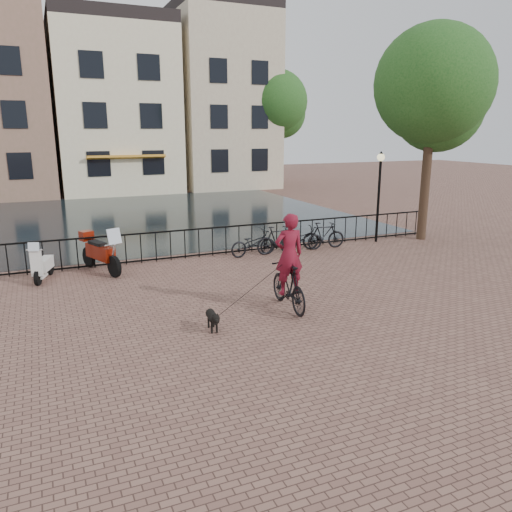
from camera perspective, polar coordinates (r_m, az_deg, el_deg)
name	(u,v)px	position (r m, az deg, el deg)	size (l,w,h in m)	color
ground	(314,345)	(10.55, 6.59, -10.04)	(100.00, 100.00, 0.00)	brown
canal_water	(146,216)	(26.41, -12.46, 4.48)	(20.00, 20.00, 0.00)	black
railing	(199,243)	(17.43, -6.55, 1.49)	(20.00, 0.05, 1.02)	black
canal_house_mid	(113,107)	(38.70, -16.03, 16.04)	(8.00, 9.50, 11.80)	beige
canal_house_right	(218,99)	(40.63, -4.33, 17.47)	(7.00, 9.00, 13.30)	#BDA88D
tree_near_right	(433,85)	(21.08, 19.62, 17.95)	(4.48, 4.48, 8.24)	black
tree_far_right	(276,102)	(39.18, 2.26, 17.19)	(4.76, 4.76, 8.76)	black
lamp_post	(379,182)	(20.06, 13.93, 8.26)	(0.30, 0.30, 3.45)	black
cyclist	(289,267)	(12.19, 3.77, -1.31)	(0.91, 2.07, 2.80)	black
dog	(212,319)	(11.14, -5.00, -7.24)	(0.32, 0.77, 0.50)	black
motorcycle	(100,248)	(16.19, -17.40, 0.89)	(1.25, 2.19, 1.54)	maroon
scooter	(43,258)	(15.93, -23.20, -0.26)	(0.82, 1.45, 1.30)	white
parked_bike_0	(253,243)	(17.49, -0.32, 1.45)	(0.60, 1.72, 0.90)	black
parked_bike_1	(278,240)	(17.86, 2.49, 1.87)	(0.47, 1.66, 1.00)	black
parked_bike_2	(301,239)	(18.30, 5.17, 1.96)	(0.60, 1.72, 0.90)	black
parked_bike_3	(324,235)	(18.75, 7.73, 2.35)	(0.47, 1.66, 1.00)	black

